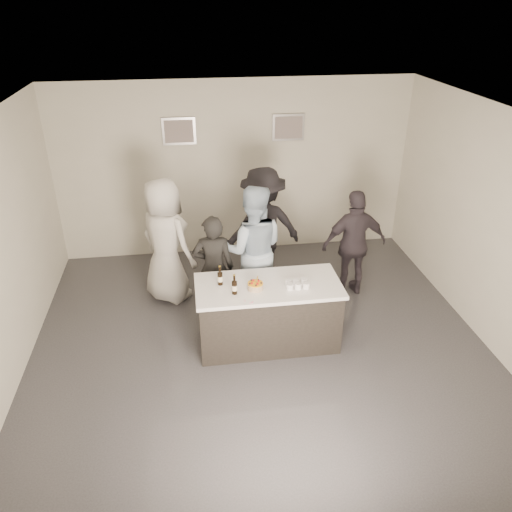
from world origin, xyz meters
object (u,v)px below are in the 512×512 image
(bar_counter, at_px, (268,314))
(cake, at_px, (255,286))
(beer_bottle_a, at_px, (220,276))
(beer_bottle_b, at_px, (234,285))
(person_main_blue, at_px, (253,250))
(person_guest_right, at_px, (354,244))
(person_guest_left, at_px, (166,241))
(person_main_black, at_px, (214,268))
(person_guest_back, at_px, (263,228))

(bar_counter, bearing_deg, cake, -155.16)
(beer_bottle_a, distance_m, beer_bottle_b, 0.29)
(beer_bottle_b, distance_m, person_main_blue, 1.10)
(beer_bottle_b, relative_size, person_guest_right, 0.15)
(bar_counter, distance_m, person_guest_right, 1.87)
(beer_bottle_a, xyz_separation_m, person_guest_left, (-0.70, 1.24, -0.07))
(beer_bottle_a, bearing_deg, person_main_black, 94.21)
(person_main_blue, bearing_deg, beer_bottle_b, 77.83)
(beer_bottle_a, height_order, person_guest_back, person_guest_back)
(beer_bottle_a, xyz_separation_m, person_guest_right, (2.09, 0.98, -0.19))
(person_guest_left, bearing_deg, bar_counter, 178.87)
(person_guest_left, bearing_deg, person_guest_back, -125.89)
(person_guest_left, bearing_deg, beer_bottle_b, 164.39)
(person_guest_left, height_order, person_guest_right, person_guest_left)
(cake, relative_size, person_main_black, 0.12)
(person_main_blue, relative_size, person_guest_right, 1.14)
(bar_counter, relative_size, person_guest_right, 1.10)
(person_guest_left, bearing_deg, person_main_blue, -155.62)
(beer_bottle_a, bearing_deg, person_main_blue, 56.25)
(cake, bearing_deg, person_main_blue, 83.86)
(beer_bottle_a, relative_size, person_guest_back, 0.14)
(person_main_black, bearing_deg, person_main_blue, -160.13)
(bar_counter, xyz_separation_m, person_guest_back, (0.18, 1.58, 0.51))
(person_main_black, relative_size, person_guest_right, 0.94)
(bar_counter, distance_m, person_guest_left, 1.93)
(beer_bottle_a, distance_m, person_guest_right, 2.32)
(beer_bottle_b, relative_size, person_guest_left, 0.14)
(beer_bottle_a, relative_size, beer_bottle_b, 1.00)
(beer_bottle_a, distance_m, person_guest_left, 1.42)
(bar_counter, bearing_deg, beer_bottle_a, 171.80)
(cake, xyz_separation_m, person_guest_right, (1.67, 1.15, -0.10))
(bar_counter, distance_m, beer_bottle_b, 0.75)
(person_guest_back, bearing_deg, beer_bottle_a, 50.83)
(cake, height_order, person_guest_right, person_guest_right)
(beer_bottle_b, relative_size, person_main_blue, 0.14)
(beer_bottle_b, bearing_deg, person_guest_right, 32.25)
(person_guest_left, bearing_deg, cake, 172.95)
(person_main_blue, relative_size, person_guest_back, 1.00)
(person_main_blue, height_order, person_guest_left, same)
(beer_bottle_b, height_order, person_guest_back, person_guest_back)
(bar_counter, xyz_separation_m, beer_bottle_b, (-0.45, -0.16, 0.58))
(person_main_black, xyz_separation_m, person_guest_back, (0.83, 0.87, 0.17))
(cake, height_order, person_guest_back, person_guest_back)
(bar_counter, bearing_deg, beer_bottle_b, -160.89)
(beer_bottle_a, relative_size, person_guest_left, 0.14)
(cake, xyz_separation_m, person_guest_left, (-1.13, 1.41, 0.02))
(person_guest_back, bearing_deg, person_main_black, 34.74)
(person_guest_left, relative_size, person_guest_right, 1.14)
(person_guest_right, relative_size, person_guest_back, 0.88)
(cake, xyz_separation_m, person_main_blue, (0.10, 0.96, 0.02))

